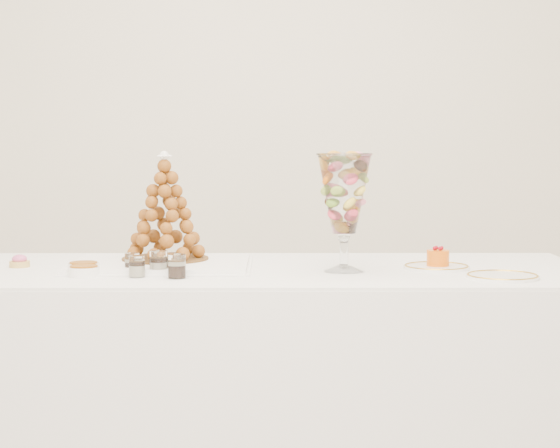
{
  "coord_description": "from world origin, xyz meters",
  "views": [
    {
      "loc": [
        0.06,
        -2.67,
        1.18
      ],
      "look_at": [
        0.09,
        0.22,
        0.93
      ],
      "focal_mm": 60.0,
      "sensor_mm": 36.0,
      "label": 1
    }
  ],
  "objects": [
    {
      "name": "buffet_table",
      "position": [
        0.07,
        0.31,
        0.39
      ],
      "size": [
        2.05,
        0.83,
        0.78
      ],
      "rotation": [
        0.0,
        0.0,
        -0.01
      ],
      "color": "white",
      "rests_on": "ground"
    },
    {
      "name": "lace_tray",
      "position": [
        -0.29,
        0.34,
        0.79
      ],
      "size": [
        0.57,
        0.43,
        0.02
      ],
      "primitive_type": "cube",
      "rotation": [
        0.0,
        0.0,
        -0.01
      ],
      "color": "white",
      "rests_on": "buffet_table"
    },
    {
      "name": "macaron_vase",
      "position": [
        0.29,
        0.24,
        1.01
      ],
      "size": [
        0.17,
        0.17,
        0.37
      ],
      "color": "white",
      "rests_on": "buffet_table"
    },
    {
      "name": "cake_plate",
      "position": [
        0.6,
        0.29,
        0.78
      ],
      "size": [
        0.21,
        0.21,
        0.01
      ],
      "primitive_type": "cylinder",
      "color": "white",
      "rests_on": "buffet_table"
    },
    {
      "name": "spare_plate",
      "position": [
        0.76,
        0.08,
        0.78
      ],
      "size": [
        0.22,
        0.22,
        0.01
      ],
      "primitive_type": "cylinder",
      "color": "white",
      "rests_on": "buffet_table"
    },
    {
      "name": "pink_tart",
      "position": [
        -0.75,
        0.34,
        0.79
      ],
      "size": [
        0.07,
        0.07,
        0.04
      ],
      "color": "tan",
      "rests_on": "buffet_table"
    },
    {
      "name": "verrine_a",
      "position": [
        -0.36,
        0.2,
        0.81
      ],
      "size": [
        0.05,
        0.05,
        0.06
      ],
      "primitive_type": "cylinder",
      "rotation": [
        0.0,
        0.0,
        0.09
      ],
      "color": "white",
      "rests_on": "buffet_table"
    },
    {
      "name": "verrine_b",
      "position": [
        -0.28,
        0.16,
        0.81
      ],
      "size": [
        0.07,
        0.07,
        0.07
      ],
      "primitive_type": "cylinder",
      "rotation": [
        0.0,
        0.0,
        -0.25
      ],
      "color": "white",
      "rests_on": "buffet_table"
    },
    {
      "name": "verrine_c",
      "position": [
        -0.24,
        0.18,
        0.81
      ],
      "size": [
        0.06,
        0.06,
        0.06
      ],
      "primitive_type": "cylinder",
      "rotation": [
        0.0,
        0.0,
        0.31
      ],
      "color": "white",
      "rests_on": "buffet_table"
    },
    {
      "name": "verrine_d",
      "position": [
        -0.34,
        0.12,
        0.81
      ],
      "size": [
        0.06,
        0.06,
        0.07
      ],
      "primitive_type": "cylinder",
      "rotation": [
        0.0,
        0.0,
        -0.29
      ],
      "color": "white",
      "rests_on": "buffet_table"
    },
    {
      "name": "verrine_e",
      "position": [
        -0.21,
        0.09,
        0.81
      ],
      "size": [
        0.06,
        0.06,
        0.07
      ],
      "primitive_type": "cylinder",
      "rotation": [
        0.0,
        0.0,
        0.13
      ],
      "color": "white",
      "rests_on": "buffet_table"
    },
    {
      "name": "ramekin_back",
      "position": [
        -0.52,
        0.21,
        0.79
      ],
      "size": [
        0.1,
        0.1,
        0.03
      ],
      "primitive_type": "cylinder",
      "color": "white",
      "rests_on": "buffet_table"
    },
    {
      "name": "ramekin_front",
      "position": [
        -0.5,
        0.13,
        0.79
      ],
      "size": [
        0.09,
        0.09,
        0.03
      ],
      "primitive_type": "cylinder",
      "color": "white",
      "rests_on": "buffet_table"
    },
    {
      "name": "croquembouche",
      "position": [
        -0.28,
        0.39,
        0.97
      ],
      "size": [
        0.28,
        0.28,
        0.35
      ],
      "rotation": [
        0.0,
        0.0,
        0.06
      ],
      "color": "brown",
      "rests_on": "lace_tray"
    },
    {
      "name": "mousse_cake",
      "position": [
        0.6,
        0.29,
        0.81
      ],
      "size": [
        0.07,
        0.07,
        0.06
      ],
      "color": "orange",
      "rests_on": "cake_plate"
    }
  ]
}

